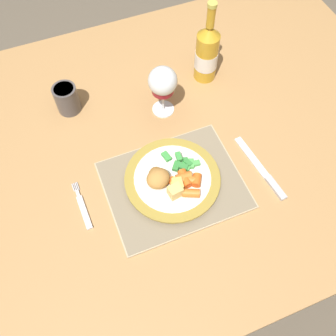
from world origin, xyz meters
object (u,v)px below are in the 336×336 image
table_knife (264,173)px  bottle (207,53)px  drinking_cup (67,98)px  wine_glass (163,83)px  fork (83,209)px  dinner_plate (171,180)px  dining_table (155,159)px

table_knife → bottle: size_ratio=0.84×
bottle → drinking_cup: (-0.40, 0.03, -0.04)m
wine_glass → table_knife: bearing=-60.8°
fork → table_knife: (0.45, -0.07, 0.00)m
dinner_plate → drinking_cup: 0.37m
dining_table → dinner_plate: bearing=-91.5°
fork → bottle: bottle is taller
wine_glass → drinking_cup: (-0.24, 0.10, -0.06)m
dining_table → drinking_cup: drinking_cup is taller
fork → table_knife: size_ratio=0.63×
dining_table → bottle: (0.22, 0.17, 0.16)m
dinner_plate → wine_glass: bearing=73.3°
fork → drinking_cup: drinking_cup is taller
dinner_plate → table_knife: dinner_plate is taller
table_knife → drinking_cup: (-0.40, 0.38, 0.04)m
table_knife → fork: bearing=170.6°
dining_table → table_knife: bearing=-40.1°
bottle → fork: bearing=-147.5°
drinking_cup → table_knife: bearing=-44.0°
fork → dinner_plate: bearing=-3.3°
dinner_plate → wine_glass: size_ratio=1.55×
bottle → drinking_cup: 0.40m
table_knife → drinking_cup: size_ratio=2.53×
dining_table → wine_glass: 0.22m
bottle → dining_table: bearing=-142.6°
bottle → wine_glass: bearing=-155.1°
fork → wine_glass: bearing=36.3°
table_knife → wine_glass: 0.34m
dinner_plate → wine_glass: wine_glass is taller
dining_table → dinner_plate: 0.16m
bottle → drinking_cup: size_ratio=3.01×
table_knife → wine_glass: size_ratio=1.35×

